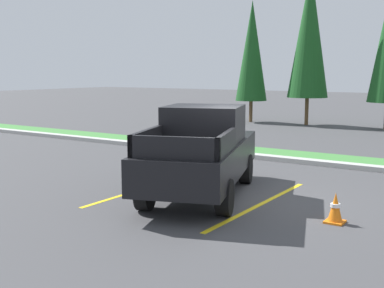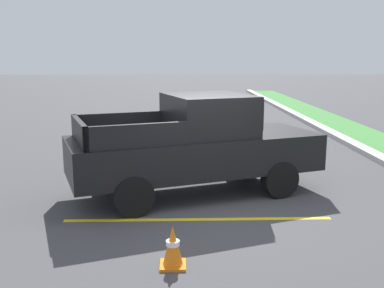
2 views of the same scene
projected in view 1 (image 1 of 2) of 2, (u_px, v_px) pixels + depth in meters
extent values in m
plane|color=#424244|center=(241.00, 198.00, 11.62)|extent=(120.00, 120.00, 0.00)
cube|color=yellow|center=(149.00, 187.00, 12.73)|extent=(0.12, 4.80, 0.01)
cube|color=yellow|center=(260.00, 204.00, 11.04)|extent=(0.12, 4.80, 0.01)
cube|color=#B2B2AD|center=(316.00, 162.00, 15.74)|extent=(56.00, 0.40, 0.15)
cube|color=#42843D|center=(327.00, 159.00, 16.65)|extent=(56.00, 1.80, 0.06)
cylinder|color=black|center=(183.00, 166.00, 13.53)|extent=(0.52, 0.81, 0.76)
cylinder|color=black|center=(246.00, 169.00, 13.12)|extent=(0.52, 0.81, 0.76)
cylinder|color=black|center=(145.00, 193.00, 10.55)|extent=(0.52, 0.81, 0.76)
cylinder|color=black|center=(225.00, 197.00, 10.14)|extent=(0.52, 0.81, 0.76)
cube|color=black|center=(201.00, 159.00, 11.76)|extent=(3.52, 5.54, 0.76)
cube|color=black|center=(204.00, 123.00, 11.93)|extent=(2.19, 2.09, 0.84)
cube|color=#2D3842|center=(211.00, 118.00, 12.71)|extent=(1.55, 0.59, 0.63)
cube|color=black|center=(146.00, 140.00, 10.49)|extent=(0.72, 1.83, 0.44)
cube|color=black|center=(226.00, 143.00, 10.08)|extent=(0.72, 1.83, 0.44)
cube|color=black|center=(173.00, 148.00, 9.42)|extent=(1.73, 0.69, 0.44)
cube|color=silver|center=(221.00, 152.00, 14.24)|extent=(1.76, 0.75, 0.28)
cylinder|color=brown|center=(251.00, 111.00, 28.95)|extent=(0.20, 0.20, 1.24)
cone|color=#194C1E|center=(252.00, 51.00, 28.45)|extent=(1.79, 1.79, 5.63)
cylinder|color=brown|center=(307.00, 111.00, 27.32)|extent=(0.20, 0.20, 1.50)
cone|color=#194C1E|center=(309.00, 33.00, 26.72)|extent=(2.17, 2.17, 6.85)
cube|color=orange|center=(335.00, 222.00, 9.71)|extent=(0.36, 0.36, 0.04)
cone|color=orange|center=(335.00, 207.00, 9.67)|extent=(0.28, 0.28, 0.56)
cylinder|color=white|center=(335.00, 205.00, 9.67)|extent=(0.19, 0.19, 0.07)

